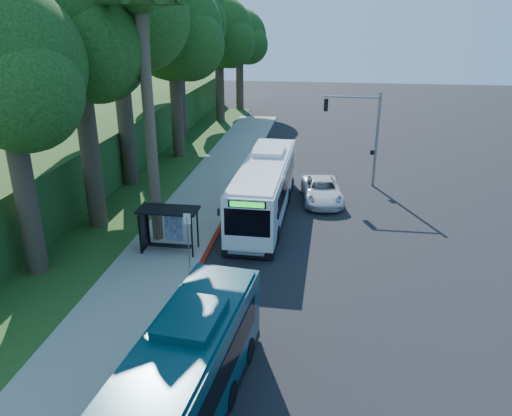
# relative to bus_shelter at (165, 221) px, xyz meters

# --- Properties ---
(ground) EXTENTS (140.00, 140.00, 0.00)m
(ground) POSITION_rel_bus_shelter_xyz_m (7.26, 2.86, -1.81)
(ground) COLOR black
(ground) RESTS_ON ground
(sidewalk) EXTENTS (4.50, 70.00, 0.12)m
(sidewalk) POSITION_rel_bus_shelter_xyz_m (-0.04, 2.86, -1.75)
(sidewalk) COLOR gray
(sidewalk) RESTS_ON ground
(red_curb) EXTENTS (0.25, 30.00, 0.13)m
(red_curb) POSITION_rel_bus_shelter_xyz_m (2.26, -1.14, -1.74)
(red_curb) COLOR maroon
(red_curb) RESTS_ON ground
(grass_verge) EXTENTS (8.00, 70.00, 0.06)m
(grass_verge) POSITION_rel_bus_shelter_xyz_m (-5.74, 7.86, -1.78)
(grass_verge) COLOR #234719
(grass_verge) RESTS_ON ground
(bus_shelter) EXTENTS (3.20, 1.51, 2.55)m
(bus_shelter) POSITION_rel_bus_shelter_xyz_m (0.00, 0.00, 0.00)
(bus_shelter) COLOR black
(bus_shelter) RESTS_ON ground
(stop_sign_pole) EXTENTS (0.35, 0.06, 3.17)m
(stop_sign_pole) POSITION_rel_bus_shelter_xyz_m (1.86, -2.14, 0.28)
(stop_sign_pole) COLOR gray
(stop_sign_pole) RESTS_ON ground
(traffic_signal_pole) EXTENTS (4.10, 0.30, 7.00)m
(traffic_signal_pole) POSITION_rel_bus_shelter_xyz_m (11.04, 12.86, 2.62)
(traffic_signal_pole) COLOR gray
(traffic_signal_pole) RESTS_ON ground
(palm_tree) EXTENTS (4.20, 4.20, 14.40)m
(palm_tree) POSITION_rel_bus_shelter_xyz_m (-0.94, 1.36, 10.57)
(palm_tree) COLOR #4C3F2D
(palm_tree) RESTS_ON ground
(hillside_backdrop) EXTENTS (24.00, 60.00, 8.80)m
(hillside_backdrop) POSITION_rel_bus_shelter_xyz_m (-19.04, 17.96, 0.63)
(hillside_backdrop) COLOR #234719
(hillside_backdrop) RESTS_ON ground
(tree_0) EXTENTS (8.40, 8.00, 15.70)m
(tree_0) POSITION_rel_bus_shelter_xyz_m (-5.14, 2.84, 9.40)
(tree_0) COLOR #382B1E
(tree_0) RESTS_ON ground
(tree_1) EXTENTS (10.50, 10.00, 18.26)m
(tree_1) POSITION_rel_bus_shelter_xyz_m (-6.12, 10.84, 10.92)
(tree_1) COLOR #382B1E
(tree_1) RESTS_ON ground
(tree_2) EXTENTS (8.82, 8.40, 15.12)m
(tree_2) POSITION_rel_bus_shelter_xyz_m (-4.64, 18.84, 8.67)
(tree_2) COLOR #382B1E
(tree_2) RESTS_ON ground
(tree_3) EXTENTS (10.08, 9.60, 17.28)m
(tree_3) POSITION_rel_bus_shelter_xyz_m (-6.62, 26.84, 10.17)
(tree_3) COLOR #382B1E
(tree_3) RESTS_ON ground
(tree_4) EXTENTS (8.40, 8.00, 14.14)m
(tree_4) POSITION_rel_bus_shelter_xyz_m (-4.14, 34.84, 7.92)
(tree_4) COLOR #382B1E
(tree_4) RESTS_ON ground
(tree_5) EXTENTS (7.35, 7.00, 12.86)m
(tree_5) POSITION_rel_bus_shelter_xyz_m (-3.16, 42.84, 7.16)
(tree_5) COLOR #382B1E
(tree_5) RESTS_ON ground
(tree_6) EXTENTS (7.56, 7.20, 13.74)m
(tree_6) POSITION_rel_bus_shelter_xyz_m (-5.65, -3.16, 7.90)
(tree_6) COLOR #382B1E
(tree_6) RESTS_ON ground
(white_bus) EXTENTS (2.99, 12.99, 3.86)m
(white_bus) POSITION_rel_bus_shelter_xyz_m (4.66, 6.07, 0.08)
(white_bus) COLOR white
(white_bus) RESTS_ON ground
(teal_bus) EXTENTS (3.73, 12.03, 3.53)m
(teal_bus) POSITION_rel_bus_shelter_xyz_m (4.25, -12.84, -0.08)
(teal_bus) COLOR #0A323A
(teal_bus) RESTS_ON ground
(pickup) EXTENTS (3.26, 5.85, 1.55)m
(pickup) POSITION_rel_bus_shelter_xyz_m (8.28, 9.03, -1.03)
(pickup) COLOR silver
(pickup) RESTS_ON ground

